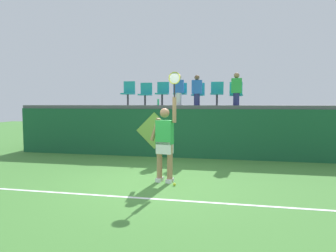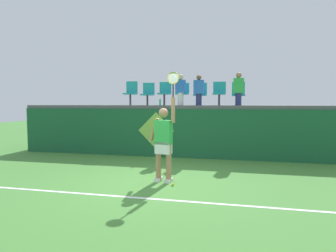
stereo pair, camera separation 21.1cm
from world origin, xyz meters
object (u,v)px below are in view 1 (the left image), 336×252
(stadium_chair_3, at_px, (180,92))
(stadium_chair_6, at_px, (236,93))
(tennis_ball, at_px, (174,184))
(stadium_chair_5, at_px, (217,92))
(stadium_chair_2, at_px, (163,92))
(stadium_chair_0, at_px, (128,92))
(stadium_chair_1, at_px, (146,93))
(stadium_chair_4, at_px, (198,93))
(tennis_player, at_px, (165,140))
(water_bottle, at_px, (158,102))
(spectator_1, at_px, (197,90))
(spectator_2, at_px, (236,89))
(spectator_0, at_px, (179,89))

(stadium_chair_3, height_order, stadium_chair_6, stadium_chair_6)
(stadium_chair_3, relative_size, stadium_chair_6, 0.99)
(tennis_ball, xyz_separation_m, stadium_chair_5, (0.78, 4.17, 2.20))
(tennis_ball, bearing_deg, stadium_chair_2, 105.90)
(stadium_chair_0, xyz_separation_m, stadium_chair_3, (1.96, -0.01, -0.04))
(stadium_chair_1, relative_size, stadium_chair_4, 1.04)
(tennis_ball, xyz_separation_m, stadium_chair_1, (-1.83, 4.18, 2.20))
(tennis_player, relative_size, stadium_chair_3, 3.16)
(tennis_ball, xyz_separation_m, stadium_chair_4, (0.11, 4.18, 2.17))
(stadium_chair_0, height_order, stadium_chair_2, stadium_chair_0)
(water_bottle, height_order, stadium_chair_4, stadium_chair_4)
(stadium_chair_5, relative_size, stadium_chair_6, 1.02)
(tennis_player, distance_m, spectator_1, 3.68)
(stadium_chair_2, xyz_separation_m, stadium_chair_3, (0.66, -0.00, -0.02))
(stadium_chair_1, xyz_separation_m, stadium_chair_5, (2.61, -0.00, 0.01))
(stadium_chair_1, bearing_deg, stadium_chair_0, 179.86)
(spectator_2, bearing_deg, stadium_chair_6, 90.00)
(stadium_chair_5, height_order, spectator_0, spectator_0)
(stadium_chair_2, relative_size, stadium_chair_4, 1.06)
(stadium_chair_2, xyz_separation_m, spectator_1, (1.30, -0.46, 0.04))
(stadium_chair_4, bearing_deg, stadium_chair_6, 0.14)
(tennis_player, bearing_deg, stadium_chair_6, 66.26)
(stadium_chair_4, bearing_deg, tennis_player, -95.79)
(stadium_chair_6, relative_size, spectator_2, 0.75)
(stadium_chair_1, distance_m, spectator_1, 2.00)
(stadium_chair_6, bearing_deg, tennis_player, -113.74)
(stadium_chair_3, bearing_deg, stadium_chair_6, 0.27)
(stadium_chair_2, xyz_separation_m, spectator_2, (2.61, -0.40, 0.08))
(tennis_player, xyz_separation_m, stadium_chair_4, (0.39, 3.88, 1.23))
(water_bottle, height_order, spectator_0, spectator_0)
(tennis_player, bearing_deg, stadium_chair_4, 84.21)
(tennis_ball, bearing_deg, spectator_0, 98.00)
(stadium_chair_1, height_order, spectator_1, spectator_1)
(spectator_0, distance_m, spectator_2, 1.96)
(water_bottle, height_order, stadium_chair_2, stadium_chair_2)
(stadium_chair_4, bearing_deg, spectator_1, -90.00)
(water_bottle, distance_m, stadium_chair_4, 1.50)
(stadium_chair_6, bearing_deg, stadium_chair_4, -179.86)
(tennis_ball, relative_size, water_bottle, 0.31)
(water_bottle, relative_size, stadium_chair_6, 0.26)
(stadium_chair_1, distance_m, spectator_2, 3.28)
(stadium_chair_1, relative_size, spectator_1, 0.81)
(stadium_chair_0, bearing_deg, stadium_chair_2, -0.16)
(water_bottle, relative_size, stadium_chair_4, 0.27)
(tennis_ball, xyz_separation_m, stadium_chair_6, (1.43, 4.18, 2.17))
(stadium_chair_0, xyz_separation_m, stadium_chair_4, (2.61, -0.00, -0.07))
(stadium_chair_1, xyz_separation_m, spectator_0, (1.30, -0.40, 0.10))
(stadium_chair_5, height_order, spectator_1, spectator_1)
(stadium_chair_2, bearing_deg, stadium_chair_6, 0.11)
(stadium_chair_0, xyz_separation_m, spectator_0, (1.96, -0.41, 0.06))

